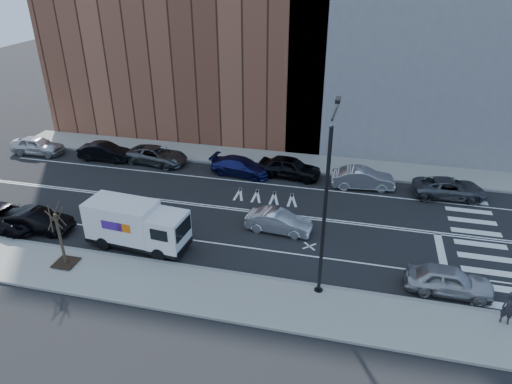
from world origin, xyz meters
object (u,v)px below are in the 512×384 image
at_px(far_parked_a, 37,145).
at_px(far_parked_b, 105,152).
at_px(pedestrian, 509,308).
at_px(driving_sedan, 279,222).
at_px(near_parked_front, 449,280).
at_px(fedex_van, 136,225).

xyz_separation_m(far_parked_a, far_parked_b, (6.45, 0.14, -0.05)).
bearing_deg(pedestrian, driving_sedan, 163.55).
bearing_deg(far_parked_b, near_parked_front, -115.00).
relative_size(fedex_van, far_parked_a, 1.37).
bearing_deg(near_parked_front, far_parked_b, 67.06).
relative_size(far_parked_a, pedestrian, 2.68).
bearing_deg(driving_sedan, far_parked_a, 75.88).
height_order(driving_sedan, near_parked_front, near_parked_front).
relative_size(fedex_van, pedestrian, 3.67).
bearing_deg(fedex_van, near_parked_front, 4.18).
height_order(fedex_van, far_parked_a, fedex_van).
xyz_separation_m(fedex_van, driving_sedan, (7.83, 3.57, -0.79)).
height_order(fedex_van, driving_sedan, fedex_van).
distance_m(far_parked_a, far_parked_b, 6.45).
bearing_deg(fedex_van, driving_sedan, 29.41).
distance_m(far_parked_a, driving_sedan, 24.10).
height_order(driving_sedan, pedestrian, pedestrian).
distance_m(driving_sedan, pedestrian, 13.17).
height_order(fedex_van, far_parked_b, fedex_van).
distance_m(far_parked_b, pedestrian, 31.31).
bearing_deg(driving_sedan, pedestrian, -111.28).
bearing_deg(far_parked_a, pedestrian, -112.03).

